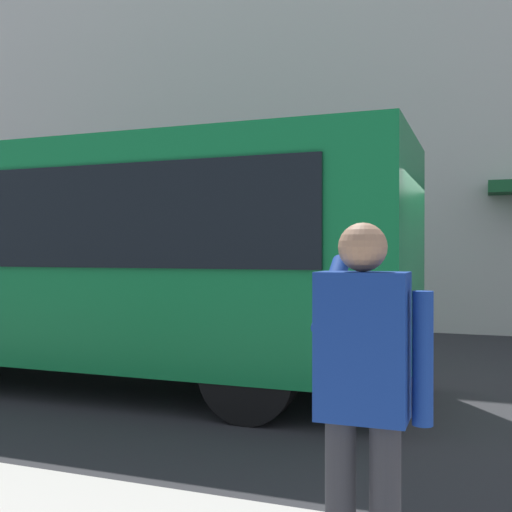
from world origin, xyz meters
The scene contains 4 objects.
ground_plane centered at (0.00, 0.00, 0.00)m, with size 60.00×60.00×0.00m, color #2B2B2D.
building_facade_far centered at (-0.02, -6.80, 5.99)m, with size 28.00×1.55×12.00m.
red_bus centered at (4.01, 0.30, 1.68)m, with size 9.05×2.54×3.08m.
pedestrian_photographer centered at (-0.71, 4.37, 1.14)m, with size 0.53×0.52×1.70m.
Camera 1 is at (-1.21, 7.10, 1.72)m, focal length 42.99 mm.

